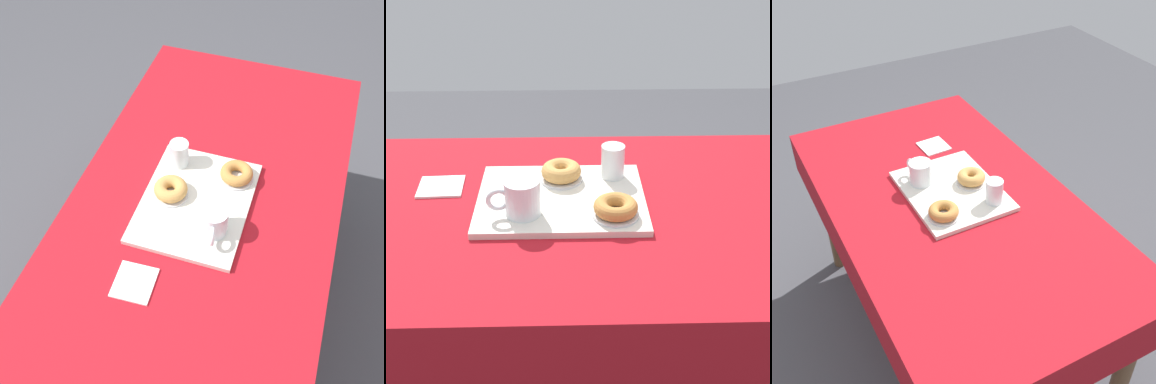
% 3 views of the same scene
% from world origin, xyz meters
% --- Properties ---
extents(ground_plane, '(6.00, 6.00, 0.00)m').
position_xyz_m(ground_plane, '(0.00, 0.00, 0.00)').
color(ground_plane, '#47474C').
extents(dining_table, '(1.50, 0.84, 0.75)m').
position_xyz_m(dining_table, '(0.00, 0.00, 0.66)').
color(dining_table, '#A8141E').
rests_on(dining_table, ground).
extents(serving_tray, '(0.42, 0.33, 0.02)m').
position_xyz_m(serving_tray, '(0.05, -0.02, 0.76)').
color(serving_tray, silver).
rests_on(serving_tray, dining_table).
extents(tea_mug_left, '(0.13, 0.09, 0.09)m').
position_xyz_m(tea_mug_left, '(0.14, 0.06, 0.81)').
color(tea_mug_left, white).
rests_on(tea_mug_left, serving_tray).
extents(water_glass_near, '(0.06, 0.06, 0.09)m').
position_xyz_m(water_glass_near, '(-0.09, -0.12, 0.80)').
color(water_glass_near, white).
rests_on(water_glass_near, serving_tray).
extents(donut_plate_left, '(0.11, 0.11, 0.01)m').
position_xyz_m(donut_plate_left, '(0.05, -0.11, 0.77)').
color(donut_plate_left, silver).
rests_on(donut_plate_left, serving_tray).
extents(sugar_donut_left, '(0.11, 0.11, 0.04)m').
position_xyz_m(sugar_donut_left, '(0.05, -0.11, 0.79)').
color(sugar_donut_left, tan).
rests_on(sugar_donut_left, donut_plate_left).
extents(donut_plate_right, '(0.11, 0.11, 0.01)m').
position_xyz_m(donut_plate_right, '(-0.08, 0.07, 0.77)').
color(donut_plate_right, silver).
rests_on(donut_plate_right, serving_tray).
extents(sugar_donut_right, '(0.11, 0.11, 0.04)m').
position_xyz_m(sugar_donut_right, '(-0.08, 0.07, 0.79)').
color(sugar_donut_right, '#BC7F3D').
rests_on(sugar_donut_right, donut_plate_right).
extents(paper_napkin, '(0.12, 0.12, 0.01)m').
position_xyz_m(paper_napkin, '(0.37, -0.10, 0.75)').
color(paper_napkin, white).
rests_on(paper_napkin, dining_table).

